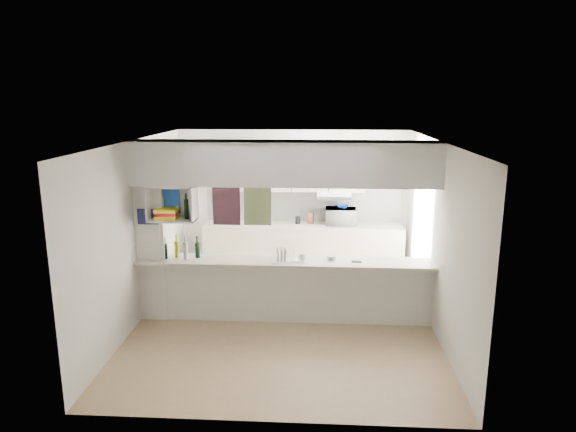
# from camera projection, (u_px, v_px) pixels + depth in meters

# --- Properties ---
(floor) EXTENTS (4.80, 4.80, 0.00)m
(floor) POSITION_uv_depth(u_px,v_px,m) (285.00, 320.00, 7.48)
(floor) COLOR tan
(floor) RESTS_ON ground
(ceiling) EXTENTS (4.80, 4.80, 0.00)m
(ceiling) POSITION_uv_depth(u_px,v_px,m) (284.00, 141.00, 6.89)
(ceiling) COLOR white
(ceiling) RESTS_ON wall_back
(wall_back) EXTENTS (4.20, 0.00, 4.20)m
(wall_back) POSITION_uv_depth(u_px,v_px,m) (293.00, 200.00, 9.52)
(wall_back) COLOR silver
(wall_back) RESTS_ON floor
(wall_left) EXTENTS (0.00, 4.80, 4.80)m
(wall_left) POSITION_uv_depth(u_px,v_px,m) (137.00, 232.00, 7.30)
(wall_left) COLOR silver
(wall_left) RESTS_ON floor
(wall_right) EXTENTS (0.00, 4.80, 4.80)m
(wall_right) POSITION_uv_depth(u_px,v_px,m) (436.00, 237.00, 7.06)
(wall_right) COLOR silver
(wall_right) RESTS_ON floor
(servery_partition) EXTENTS (4.20, 0.50, 2.60)m
(servery_partition) POSITION_uv_depth(u_px,v_px,m) (272.00, 209.00, 7.11)
(servery_partition) COLOR silver
(servery_partition) RESTS_ON floor
(cubby_shelf) EXTENTS (0.65, 0.35, 0.50)m
(cubby_shelf) POSITION_uv_depth(u_px,v_px,m) (172.00, 205.00, 7.12)
(cubby_shelf) COLOR white
(cubby_shelf) RESTS_ON bulkhead
(kitchen_run) EXTENTS (3.60, 0.63, 2.24)m
(kitchen_run) POSITION_uv_depth(u_px,v_px,m) (301.00, 229.00, 9.36)
(kitchen_run) COLOR beige
(kitchen_run) RESTS_ON floor
(microwave) EXTENTS (0.55, 0.38, 0.30)m
(microwave) POSITION_uv_depth(u_px,v_px,m) (341.00, 217.00, 9.25)
(microwave) COLOR white
(microwave) RESTS_ON bench_top
(bowl) EXTENTS (0.23, 0.23, 0.06)m
(bowl) POSITION_uv_depth(u_px,v_px,m) (342.00, 206.00, 9.24)
(bowl) COLOR #0D3997
(bowl) RESTS_ON microwave
(dish_rack) EXTENTS (0.42, 0.35, 0.20)m
(dish_rack) POSITION_uv_depth(u_px,v_px,m) (284.00, 255.00, 7.26)
(dish_rack) COLOR silver
(dish_rack) RESTS_ON breakfast_bar
(cup) EXTENTS (0.11, 0.11, 0.09)m
(cup) POSITION_uv_depth(u_px,v_px,m) (302.00, 258.00, 7.19)
(cup) COLOR white
(cup) RESTS_ON dish_rack
(wine_bottles) EXTENTS (0.52, 0.15, 0.35)m
(wine_bottles) POSITION_uv_depth(u_px,v_px,m) (181.00, 250.00, 7.33)
(wine_bottles) COLOR black
(wine_bottles) RESTS_ON breakfast_bar
(plastic_tubs) EXTENTS (0.48, 0.17, 0.06)m
(plastic_tubs) POSITION_uv_depth(u_px,v_px,m) (334.00, 258.00, 7.27)
(plastic_tubs) COLOR silver
(plastic_tubs) RESTS_ON breakfast_bar
(utensil_jar) EXTENTS (0.10, 0.10, 0.13)m
(utensil_jar) POSITION_uv_depth(u_px,v_px,m) (298.00, 220.00, 9.34)
(utensil_jar) COLOR black
(utensil_jar) RESTS_ON bench_top
(knife_block) EXTENTS (0.12, 0.10, 0.20)m
(knife_block) POSITION_uv_depth(u_px,v_px,m) (311.00, 218.00, 9.35)
(knife_block) COLOR brown
(knife_block) RESTS_ON bench_top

